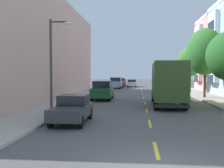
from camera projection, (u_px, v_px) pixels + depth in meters
The scene contains 16 objects.
ground_plane at pixel (142, 92), 37.38m from camera, with size 160.00×160.00×0.00m, color #4C4C4F.
sidewalk_left at pixel (90, 93), 36.07m from camera, with size 3.20×120.00×0.14m, color #A39E93.
sidewalk_right at pixel (198, 93), 34.71m from camera, with size 3.20×120.00×0.14m, color #A39E93.
lane_centerline_dashes at pixel (143, 96), 31.91m from camera, with size 0.14×47.20×0.01m.
apartment_block_opposite at pixel (15, 48), 28.52m from camera, with size 10.00×36.00×10.84m, color #CC9E9E.
street_tree_third at pixel (205, 52), 28.30m from camera, with size 3.88×3.88×7.28m.
street_tree_farthest at pixel (190, 62), 36.25m from camera, with size 3.38×3.38×6.02m.
street_lamp at pixel (54, 59), 16.85m from camera, with size 1.35×0.28×5.93m.
delivery_box_truck at pixel (168, 82), 22.08m from camera, with size 2.57×8.11×3.59m.
parked_suv_sky at pixel (116, 83), 47.29m from camera, with size 2.08×4.85×1.93m.
parked_hatchback_black at pixel (122, 82), 59.41m from camera, with size 1.76×4.01×1.50m.
parked_pickup_red at pixel (119, 83), 52.79m from camera, with size 2.15×5.35×1.73m.
parked_suv_forest at pixel (103, 90), 27.40m from camera, with size 2.03×4.83×1.93m.
parked_hatchback_charcoal at pixel (72, 109), 14.75m from camera, with size 1.79×4.02×1.50m.
parked_sedan_white at pixel (172, 87), 38.87m from camera, with size 1.85×4.52×1.43m.
moving_silver_sedan at pixel (132, 83), 52.49m from camera, with size 1.80×4.50×1.43m.
Camera 1 is at (-0.66, -7.54, 2.74)m, focal length 43.10 mm.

